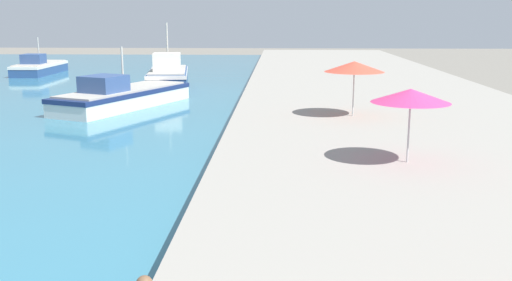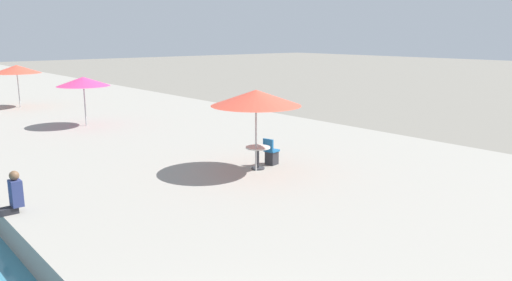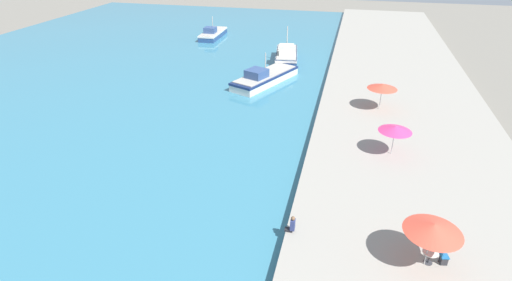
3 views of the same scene
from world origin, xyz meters
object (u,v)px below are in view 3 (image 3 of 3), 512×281
object	(u,v)px
person_at_quay	(292,225)
fishing_boat_far	(213,33)
cafe_table	(430,255)
cafe_umbrella_white	(395,129)
cafe_chair_left	(443,259)
fishing_boat_near	(265,77)
fishing_boat_mid	(286,56)
cafe_umbrella_pink	(434,228)
cafe_umbrella_striped	(383,86)

from	to	relation	value
person_at_quay	fishing_boat_far	bearing A→B (deg)	114.39
fishing_boat_far	cafe_table	xyz separation A→B (m)	(27.72, -45.91, 0.56)
cafe_umbrella_white	cafe_chair_left	bearing A→B (deg)	-80.08
fishing_boat_near	fishing_boat_mid	size ratio (longest dim) A/B	1.21
fishing_boat_near	person_at_quay	xyz separation A→B (m)	(7.35, -25.70, 0.46)
cafe_umbrella_pink	cafe_umbrella_striped	xyz separation A→B (m)	(-1.71, 20.18, -0.08)
cafe_umbrella_white	person_at_quay	world-z (taller)	cafe_umbrella_white
fishing_boat_far	cafe_umbrella_pink	distance (m)	53.70
fishing_boat_near	fishing_boat_mid	bearing A→B (deg)	105.53
fishing_boat_mid	cafe_table	xyz separation A→B (m)	(13.48, -34.86, 0.28)
fishing_boat_near	cafe_chair_left	xyz separation A→B (m)	(15.30, -26.28, 0.32)
cafe_umbrella_striped	cafe_chair_left	size ratio (longest dim) A/B	3.04
fishing_boat_mid	cafe_umbrella_pink	bearing A→B (deg)	-77.78
cafe_umbrella_pink	cafe_chair_left	xyz separation A→B (m)	(0.91, 0.28, -2.05)
fishing_boat_mid	cafe_umbrella_striped	distance (m)	18.91
fishing_boat_far	cafe_umbrella_white	distance (m)	43.57
cafe_umbrella_white	cafe_chair_left	distance (m)	11.53
fishing_boat_mid	cafe_umbrella_pink	distance (m)	37.49
cafe_chair_left	person_at_quay	world-z (taller)	person_at_quay
fishing_boat_near	cafe_umbrella_white	bearing A→B (deg)	-25.47
fishing_boat_mid	cafe_umbrella_striped	world-z (taller)	fishing_boat_mid
fishing_boat_near	cafe_table	bearing A→B (deg)	-38.08
fishing_boat_far	person_at_quay	bearing A→B (deg)	-66.74
cafe_chair_left	cafe_umbrella_pink	bearing A→B (deg)	-84.26
cafe_umbrella_pink	cafe_umbrella_white	size ratio (longest dim) A/B	1.16
fishing_boat_mid	cafe_umbrella_striped	bearing A→B (deg)	-60.57
fishing_boat_near	cafe_umbrella_striped	xyz separation A→B (m)	(12.68, -6.38, 2.29)
fishing_boat_mid	cafe_table	world-z (taller)	fishing_boat_mid
cafe_umbrella_pink	cafe_table	bearing A→B (deg)	34.59
fishing_boat_mid	cafe_umbrella_pink	xyz separation A→B (m)	(13.28, -35.00, 2.12)
fishing_boat_mid	cafe_umbrella_white	distance (m)	26.56
fishing_boat_far	cafe_table	bearing A→B (deg)	-60.01
fishing_boat_far	cafe_umbrella_pink	bearing A→B (deg)	-60.27
cafe_umbrella_white	cafe_umbrella_striped	xyz separation A→B (m)	(-0.65, 8.68, 0.16)
cafe_umbrella_white	person_at_quay	size ratio (longest dim) A/B	2.34
cafe_umbrella_pink	cafe_chair_left	size ratio (longest dim) A/B	3.14
cafe_umbrella_white	cafe_chair_left	world-z (taller)	cafe_umbrella_white
cafe_chair_left	fishing_boat_mid	bearing A→B (deg)	-169.14
fishing_boat_mid	cafe_chair_left	distance (m)	37.51
cafe_chair_left	person_at_quay	bearing A→B (deg)	-105.61
cafe_umbrella_pink	person_at_quay	size ratio (longest dim) A/B	2.71
fishing_boat_near	cafe_chair_left	distance (m)	30.41
fishing_boat_near	person_at_quay	size ratio (longest dim) A/B	9.63
fishing_boat_near	fishing_boat_far	size ratio (longest dim) A/B	1.31
cafe_table	person_at_quay	size ratio (longest dim) A/B	0.76
cafe_umbrella_white	cafe_table	world-z (taller)	cafe_umbrella_white
cafe_table	fishing_boat_near	bearing A→B (deg)	118.90
fishing_boat_far	cafe_umbrella_striped	world-z (taller)	fishing_boat_far
fishing_boat_near	cafe_umbrella_pink	bearing A→B (deg)	-38.54
cafe_umbrella_striped	fishing_boat_mid	bearing A→B (deg)	127.99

